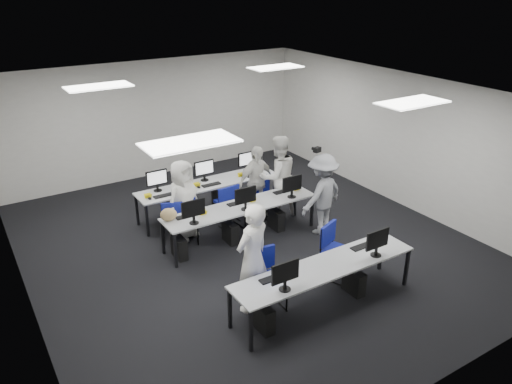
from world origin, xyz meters
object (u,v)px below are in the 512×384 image
chair_5 (173,226)px  student_3 (256,182)px  desk_front (325,269)px  photographer (322,194)px  chair_4 (265,203)px  chair_7 (257,199)px  student_2 (183,200)px  chair_1 (337,261)px  student_1 (278,177)px  chair_0 (267,290)px  chair_6 (227,209)px  student_0 (252,258)px  chair_2 (187,228)px  chair_3 (232,216)px  desk_mid (241,208)px

chair_5 → student_3: bearing=22.3°
desk_front → photographer: photographer is taller
desk_front → photographer: 2.53m
chair_4 → chair_7: (-0.03, 0.27, -0.00)m
student_2 → chair_7: bearing=-15.2°
chair_1 → student_3: size_ratio=0.61×
desk_front → student_1: (1.24, 3.13, 0.23)m
desk_front → chair_0: size_ratio=3.27×
chair_0 → photographer: bearing=39.4°
chair_6 → chair_7: (0.82, 0.06, -0.00)m
chair_5 → student_0: student_0 is taller
chair_2 → chair_3: size_ratio=1.00×
desk_front → student_2: (-0.92, 3.29, 0.14)m
chair_1 → chair_2: chair_1 is taller
chair_2 → chair_5: chair_5 is taller
chair_6 → chair_4: bearing=-20.1°
desk_front → chair_7: (0.98, 3.55, -0.41)m
chair_0 → chair_4: bearing=63.3°
chair_2 → photographer: size_ratio=0.51×
chair_0 → chair_6: size_ratio=1.14×
chair_3 → student_0: size_ratio=0.47×
chair_3 → student_2: bearing=166.7°
chair_7 → student_2: bearing=-167.5°
chair_1 → chair_3: bearing=83.0°
chair_2 → student_2: (0.03, 0.18, 0.55)m
chair_6 → chair_1: bearing=-85.5°
chair_0 → student_1: size_ratio=0.54×
desk_mid → chair_0: chair_0 is taller
chair_7 → student_3: student_3 is taller
chair_4 → chair_6: bearing=155.0°
chair_4 → student_3: bearing=143.9°
student_0 → chair_4: bearing=-143.9°
chair_3 → student_1: student_1 is taller
chair_1 → chair_7: size_ratio=1.14×
chair_3 → student_3: bearing=15.6°
student_0 → student_3: student_0 is taller
chair_1 → student_1: (0.52, 2.60, 0.60)m
chair_3 → desk_mid: bearing=-100.3°
chair_7 → chair_2: bearing=-162.5°
chair_6 → student_1: student_1 is taller
chair_5 → chair_6: bearing=28.3°
chair_0 → chair_7: 3.57m
chair_1 → student_3: student_3 is taller
desk_front → chair_3: (0.07, 3.11, -0.41)m
chair_4 → photographer: size_ratio=0.51×
chair_0 → chair_5: size_ratio=1.10×
chair_3 → student_0: bearing=-115.4°
student_0 → photographer: size_ratio=1.08×
chair_0 → chair_2: bearing=99.2°
chair_2 → chair_5: size_ratio=0.97×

